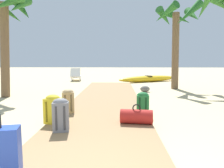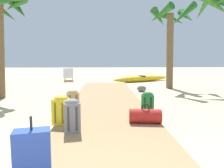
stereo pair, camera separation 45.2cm
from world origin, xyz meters
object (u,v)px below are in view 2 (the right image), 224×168
at_px(backpack_tan, 73,101).
at_px(kayak, 142,79).
at_px(backpack_grey, 72,115).
at_px(backpack_green, 148,101).
at_px(suitcase_blue, 33,161).
at_px(backpack_yellow, 61,109).
at_px(palm_tree_far_right, 172,26).
at_px(lounge_chair, 69,76).
at_px(duffel_bag_red, 145,116).

distance_m(backpack_tan, kayak, 8.38).
height_order(backpack_grey, backpack_green, backpack_grey).
distance_m(suitcase_blue, backpack_green, 3.48).
distance_m(backpack_green, backpack_tan, 1.78).
relative_size(backpack_grey, backpack_tan, 1.05).
distance_m(backpack_yellow, kayak, 9.21).
height_order(palm_tree_far_right, lounge_chair, palm_tree_far_right).
xyz_separation_m(suitcase_blue, backpack_tan, (-0.05, 3.00, -0.01)).
bearing_deg(duffel_bag_red, palm_tree_far_right, 67.80).
height_order(backpack_tan, backpack_yellow, backpack_yellow).
relative_size(suitcase_blue, backpack_yellow, 1.29).
xyz_separation_m(suitcase_blue, lounge_chair, (-1.49, 11.38, -0.06)).
bearing_deg(backpack_green, backpack_yellow, -155.23).
relative_size(duffel_bag_red, lounge_chair, 0.42).
distance_m(suitcase_blue, palm_tree_far_right, 9.05).
distance_m(backpack_grey, backpack_yellow, 0.56).
xyz_separation_m(duffel_bag_red, lounge_chair, (-3.00, 9.23, 0.11)).
relative_size(backpack_green, backpack_yellow, 0.86).
bearing_deg(duffel_bag_red, backpack_grey, -160.92).
distance_m(backpack_grey, backpack_green, 2.09).
distance_m(suitcase_blue, backpack_tan, 3.00).
bearing_deg(backpack_tan, backpack_yellow, -97.03).
height_order(backpack_green, kayak, backpack_green).
xyz_separation_m(duffel_bag_red, backpack_yellow, (-1.66, 0.00, 0.16)).
bearing_deg(kayak, lounge_chair, 172.66).
distance_m(palm_tree_far_right, kayak, 4.08).
xyz_separation_m(backpack_green, backpack_yellow, (-1.88, -0.87, 0.04)).
height_order(suitcase_blue, backpack_green, suitcase_blue).
relative_size(backpack_grey, kayak, 0.15).
bearing_deg(duffel_bag_red, backpack_yellow, 179.92).
bearing_deg(backpack_grey, kayak, 72.58).
height_order(backpack_grey, duffel_bag_red, backpack_grey).
bearing_deg(backpack_yellow, palm_tree_far_right, 54.99).
relative_size(suitcase_blue, backpack_green, 1.49).
xyz_separation_m(backpack_grey, duffel_bag_red, (1.37, 0.48, -0.17)).
xyz_separation_m(suitcase_blue, backpack_yellow, (-0.15, 2.15, -0.00)).
xyz_separation_m(backpack_yellow, kayak, (3.15, 8.65, -0.19)).
bearing_deg(palm_tree_far_right, lounge_chair, 146.22).
distance_m(backpack_grey, palm_tree_far_right, 7.58).
bearing_deg(backpack_green, suitcase_blue, -119.89).
height_order(backpack_green, palm_tree_far_right, palm_tree_far_right).
bearing_deg(palm_tree_far_right, suitcase_blue, -116.05).
bearing_deg(lounge_chair, backpack_grey, -80.49).
distance_m(suitcase_blue, backpack_grey, 1.67).
xyz_separation_m(backpack_tan, backpack_yellow, (-0.10, -0.85, 0.01)).
height_order(backpack_tan, kayak, backpack_tan).
bearing_deg(lounge_chair, backpack_yellow, -81.72).
bearing_deg(duffel_bag_red, backpack_tan, 151.21).
xyz_separation_m(backpack_green, lounge_chair, (-3.23, 8.36, -0.01)).
distance_m(duffel_bag_red, kayak, 8.78).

